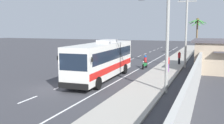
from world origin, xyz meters
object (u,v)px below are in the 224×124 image
object	(u,v)px
palm_nearest	(197,31)
pedestrian_midwalk	(179,57)
coach_bus_foreground	(102,59)
motorcycle_beside_bus	(145,63)
pedestrian_near_kerb	(168,63)
utility_pole_mid	(186,29)
utility_pole_nearest	(167,26)
palm_second	(197,27)

from	to	relation	value
palm_nearest	pedestrian_midwalk	bearing A→B (deg)	-94.02
coach_bus_foreground	pedestrian_midwalk	world-z (taller)	coach_bus_foreground
pedestrian_midwalk	palm_nearest	world-z (taller)	palm_nearest
motorcycle_beside_bus	palm_nearest	size ratio (longest dim) A/B	0.32
pedestrian_near_kerb	utility_pole_mid	xyz separation A→B (m)	(1.42, 4.18, 3.64)
utility_pole_nearest	palm_nearest	bearing A→B (deg)	89.22
utility_pole_mid	palm_nearest	distance (m)	19.08
motorcycle_beside_bus	utility_pole_mid	distance (m)	6.38
palm_second	palm_nearest	bearing A→B (deg)	93.04
coach_bus_foreground	motorcycle_beside_bus	size ratio (longest dim) A/B	6.03
pedestrian_near_kerb	utility_pole_mid	size ratio (longest dim) A/B	0.20
pedestrian_midwalk	utility_pole_nearest	bearing A→B (deg)	-113.47
utility_pole_nearest	palm_second	size ratio (longest dim) A/B	1.46
coach_bus_foreground	pedestrian_near_kerb	world-z (taller)	coach_bus_foreground
motorcycle_beside_bus	palm_second	xyz separation A→B (m)	(4.93, 17.01, 4.37)
utility_pole_nearest	palm_second	distance (m)	27.99
pedestrian_midwalk	utility_pole_nearest	distance (m)	15.75
utility_pole_mid	palm_second	distance (m)	14.94
utility_pole_mid	motorcycle_beside_bus	bearing A→B (deg)	-155.02
coach_bus_foreground	utility_pole_nearest	distance (m)	7.88
coach_bus_foreground	utility_pole_mid	world-z (taller)	utility_pole_mid
utility_pole_nearest	motorcycle_beside_bus	bearing A→B (deg)	111.25
motorcycle_beside_bus	pedestrian_midwalk	size ratio (longest dim) A/B	1.14
pedestrian_midwalk	palm_nearest	xyz separation A→B (m)	(1.19, 16.92, 3.28)
pedestrian_near_kerb	utility_pole_nearest	size ratio (longest dim) A/B	0.19
utility_pole_mid	palm_second	xyz separation A→B (m)	(0.46, 14.93, 0.31)
coach_bus_foreground	utility_pole_nearest	size ratio (longest dim) A/B	1.24
pedestrian_midwalk	utility_pole_mid	distance (m)	4.35
utility_pole_mid	pedestrian_midwalk	bearing A→B (deg)	113.65
motorcycle_beside_bus	palm_second	size ratio (longest dim) A/B	0.30
motorcycle_beside_bus	utility_pole_nearest	world-z (taller)	utility_pole_nearest
pedestrian_midwalk	utility_pole_nearest	world-z (taller)	utility_pole_nearest
pedestrian_midwalk	coach_bus_foreground	bearing A→B (deg)	-141.83
pedestrian_midwalk	palm_nearest	bearing A→B (deg)	59.69
pedestrian_near_kerb	utility_pole_mid	bearing A→B (deg)	-5.44
utility_pole_nearest	palm_nearest	size ratio (longest dim) A/B	1.55
palm_nearest	palm_second	size ratio (longest dim) A/B	0.94
coach_bus_foreground	palm_nearest	xyz separation A→B (m)	(6.95, 28.97, 2.39)
palm_second	pedestrian_midwalk	bearing A→B (deg)	-96.30
motorcycle_beside_bus	utility_pole_nearest	bearing A→B (deg)	-68.75
palm_nearest	motorcycle_beside_bus	bearing A→B (deg)	-102.54
motorcycle_beside_bus	palm_nearest	distance (m)	21.98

